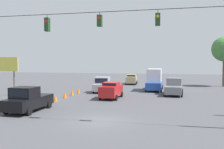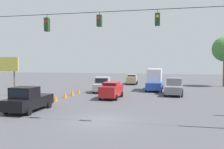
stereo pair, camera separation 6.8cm
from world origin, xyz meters
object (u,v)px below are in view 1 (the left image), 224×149
object	(u,v)px
traffic_cone_nearest	(35,105)
box_truck_blue_oncoming_deep	(154,80)
roadside_billboard	(4,67)
overhead_signal_span	(99,49)
pickup_truck_black_parked_shoulder	(28,100)
pickup_truck_grey_oncoming_far	(174,87)
traffic_cone_farthest	(78,91)
traffic_cone_third	(55,98)
sedan_tan_withflow_deep	(132,79)
sedan_red_withflow_mid	(111,90)
traffic_cone_fifth	(72,93)
traffic_cone_second	(45,101)
traffic_cone_fourth	(65,95)
pickup_truck_silver_withflow_far	(103,85)

from	to	relation	value
traffic_cone_nearest	box_truck_blue_oncoming_deep	bearing A→B (deg)	-119.81
box_truck_blue_oncoming_deep	roadside_billboard	size ratio (longest dim) A/B	1.35
overhead_signal_span	pickup_truck_black_parked_shoulder	size ratio (longest dim) A/B	4.52
overhead_signal_span	pickup_truck_grey_oncoming_far	size ratio (longest dim) A/B	4.32
roadside_billboard	traffic_cone_farthest	bearing A→B (deg)	-154.52
traffic_cone_third	traffic_cone_farthest	distance (m)	6.84
sedan_tan_withflow_deep	pickup_truck_grey_oncoming_far	xyz separation A→B (m)	(-7.47, 13.65, 0.02)
sedan_red_withflow_mid	traffic_cone_fifth	bearing A→B (deg)	-13.57
box_truck_blue_oncoming_deep	traffic_cone_second	bearing A→B (deg)	56.19
traffic_cone_nearest	traffic_cone_fifth	size ratio (longest dim) A/B	1.00
overhead_signal_span	sedan_tan_withflow_deep	size ratio (longest dim) A/B	4.85
overhead_signal_span	sedan_tan_withflow_deep	bearing A→B (deg)	-86.06
sedan_red_withflow_mid	roadside_billboard	world-z (taller)	roadside_billboard
pickup_truck_black_parked_shoulder	box_truck_blue_oncoming_deep	bearing A→B (deg)	-118.19
traffic_cone_nearest	traffic_cone_fifth	xyz separation A→B (m)	(0.08, -9.02, 0.00)
overhead_signal_span	traffic_cone_fifth	bearing A→B (deg)	-60.20
traffic_cone_second	traffic_cone_fourth	xyz separation A→B (m)	(-0.06, -4.58, 0.00)
pickup_truck_silver_withflow_far	traffic_cone_fifth	bearing A→B (deg)	56.94
pickup_truck_grey_oncoming_far	traffic_cone_nearest	world-z (taller)	pickup_truck_grey_oncoming_far
overhead_signal_span	traffic_cone_fourth	size ratio (longest dim) A/B	32.86
pickup_truck_grey_oncoming_far	pickup_truck_silver_withflow_far	xyz separation A→B (m)	(9.59, -0.86, 0.00)
overhead_signal_span	sedan_red_withflow_mid	distance (m)	11.73
sedan_red_withflow_mid	traffic_cone_fourth	distance (m)	5.45
traffic_cone_fifth	roadside_billboard	world-z (taller)	roadside_billboard
pickup_truck_grey_oncoming_far	pickup_truck_silver_withflow_far	bearing A→B (deg)	-5.10
traffic_cone_third	traffic_cone_fifth	size ratio (longest dim) A/B	1.00
sedan_tan_withflow_deep	traffic_cone_third	world-z (taller)	sedan_tan_withflow_deep
sedan_red_withflow_mid	traffic_cone_fifth	size ratio (longest dim) A/B	6.46
pickup_truck_grey_oncoming_far	traffic_cone_fifth	size ratio (longest dim) A/B	7.61
pickup_truck_black_parked_shoulder	traffic_cone_nearest	bearing A→B (deg)	-88.81
pickup_truck_grey_oncoming_far	traffic_cone_third	size ratio (longest dim) A/B	7.61
overhead_signal_span	traffic_cone_nearest	size ratio (longest dim) A/B	32.86
sedan_tan_withflow_deep	pickup_truck_grey_oncoming_far	world-z (taller)	pickup_truck_grey_oncoming_far
pickup_truck_grey_oncoming_far	box_truck_blue_oncoming_deep	distance (m)	5.12
box_truck_blue_oncoming_deep	traffic_cone_third	bearing A→B (deg)	51.92
sedan_red_withflow_mid	traffic_cone_third	distance (m)	6.36
traffic_cone_farthest	roadside_billboard	bearing A→B (deg)	25.48
pickup_truck_black_parked_shoulder	roadside_billboard	world-z (taller)	roadside_billboard
pickup_truck_black_parked_shoulder	traffic_cone_third	world-z (taller)	pickup_truck_black_parked_shoulder
traffic_cone_third	roadside_billboard	distance (m)	9.30
roadside_billboard	overhead_signal_span	bearing A→B (deg)	145.68
pickup_truck_black_parked_shoulder	sedan_red_withflow_mid	size ratio (longest dim) A/B	1.13
overhead_signal_span	sedan_tan_withflow_deep	xyz separation A→B (m)	(2.02, -29.28, -4.15)
pickup_truck_grey_oncoming_far	traffic_cone_fourth	xyz separation A→B (m)	(12.41, 5.69, -0.63)
pickup_truck_silver_withflow_far	traffic_cone_nearest	distance (m)	13.65
traffic_cone_second	box_truck_blue_oncoming_deep	bearing A→B (deg)	-123.81
traffic_cone_fourth	traffic_cone_third	bearing A→B (deg)	89.26
box_truck_blue_oncoming_deep	traffic_cone_fourth	distance (m)	13.99
box_truck_blue_oncoming_deep	traffic_cone_fourth	bearing A→B (deg)	45.86
box_truck_blue_oncoming_deep	traffic_cone_third	xyz separation A→B (m)	(9.74, 12.43, -1.20)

